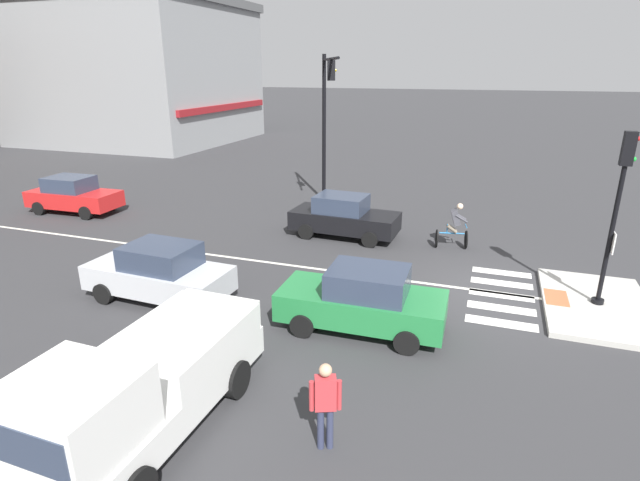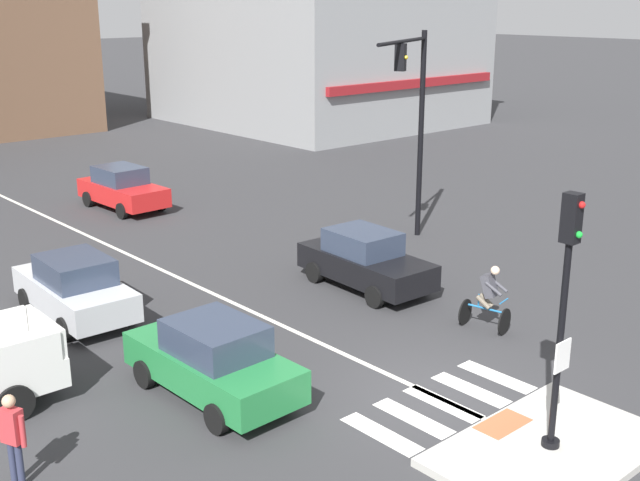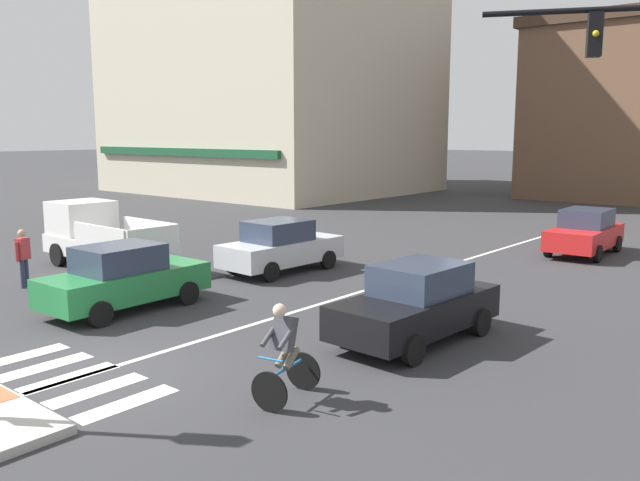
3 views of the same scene
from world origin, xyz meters
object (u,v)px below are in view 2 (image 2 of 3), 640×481
object	(u,v)px
pedestrian_at_curb_left	(13,433)
cyclist	(488,297)
car_red_eastbound_distant	(122,188)
car_silver_westbound_far	(75,287)
traffic_light_mast	(415,108)
signal_pole	(564,300)
car_black_eastbound_mid	(365,260)
car_green_westbound_near	(213,360)

from	to	relation	value
pedestrian_at_curb_left	cyclist	bearing A→B (deg)	-5.96
cyclist	pedestrian_at_curb_left	xyz separation A→B (m)	(-11.17, 1.17, 0.11)
car_red_eastbound_distant	car_silver_westbound_far	world-z (taller)	same
traffic_light_mast	car_red_eastbound_distant	world-z (taller)	traffic_light_mast
car_silver_westbound_far	cyclist	distance (m)	10.31
signal_pole	car_red_eastbound_distant	distance (m)	21.18
signal_pole	cyclist	bearing A→B (deg)	48.63
traffic_light_mast	car_black_eastbound_mid	size ratio (longest dim) A/B	1.64
car_green_westbound_near	cyclist	distance (m)	7.12
car_green_westbound_near	cyclist	world-z (taller)	cyclist
cyclist	pedestrian_at_curb_left	size ratio (longest dim) A/B	1.01
car_silver_westbound_far	traffic_light_mast	bearing A→B (deg)	-5.62
cyclist	pedestrian_at_curb_left	bearing A→B (deg)	174.04
car_silver_westbound_far	signal_pole	bearing A→B (deg)	-73.50
cyclist	car_red_eastbound_distant	bearing A→B (deg)	92.79
car_silver_westbound_far	car_black_eastbound_mid	distance (m)	7.78
car_green_westbound_near	car_silver_westbound_far	bearing A→B (deg)	91.97
traffic_light_mast	car_green_westbound_near	size ratio (longest dim) A/B	1.65
signal_pole	car_silver_westbound_far	xyz separation A→B (m)	(-3.44, 11.63, -2.13)
traffic_light_mast	car_red_eastbound_distant	distance (m)	12.09
car_red_eastbound_distant	signal_pole	bearing A→B (deg)	-97.83
car_silver_westbound_far	cyclist	bearing A→B (deg)	-46.23
car_black_eastbound_mid	car_green_westbound_near	world-z (taller)	same
car_black_eastbound_mid	pedestrian_at_curb_left	bearing A→B (deg)	-164.94
car_silver_westbound_far	cyclist	world-z (taller)	cyclist
signal_pole	cyclist	xyz separation A→B (m)	(3.69, 4.19, -2.07)
signal_pole	car_black_eastbound_mid	size ratio (longest dim) A/B	1.11
car_silver_westbound_far	car_black_eastbound_mid	xyz separation A→B (m)	(7.04, -3.30, 0.00)
signal_pole	traffic_light_mast	world-z (taller)	traffic_light_mast
car_black_eastbound_mid	cyclist	distance (m)	4.15
car_black_eastbound_mid	cyclist	world-z (taller)	cyclist
traffic_light_mast	car_black_eastbound_mid	bearing A→B (deg)	-153.20
traffic_light_mast	car_silver_westbound_far	xyz separation A→B (m)	(-11.36, 1.12, -3.64)
car_green_westbound_near	car_black_eastbound_mid	bearing A→B (deg)	20.36
car_red_eastbound_distant	traffic_light_mast	bearing A→B (deg)	-64.06
signal_pole	car_black_eastbound_mid	xyz separation A→B (m)	(3.60, 8.33, -2.13)
car_red_eastbound_distant	car_black_eastbound_mid	distance (m)	12.57
traffic_light_mast	pedestrian_at_curb_left	distance (m)	16.61
signal_pole	pedestrian_at_curb_left	xyz separation A→B (m)	(-7.48, 5.35, -1.96)
traffic_light_mast	car_green_westbound_near	xyz separation A→B (m)	(-11.16, -4.72, -3.64)
car_green_westbound_near	pedestrian_at_curb_left	xyz separation A→B (m)	(-4.24, -0.44, 0.17)
traffic_light_mast	pedestrian_at_curb_left	bearing A→B (deg)	-161.47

